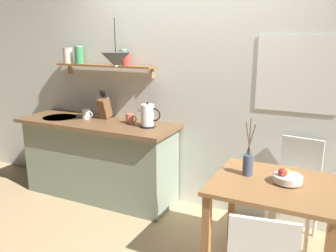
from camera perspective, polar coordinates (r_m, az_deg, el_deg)
The scene contains 13 objects.
ground_plane at distance 3.51m, azimuth -0.34°, elevation -16.35°, with size 14.00×14.00×0.00m, color tan.
back_wall at distance 3.57m, azimuth 7.28°, elevation 7.15°, with size 6.80×0.11×2.70m.
kitchen_counter at distance 4.05m, azimuth -11.14°, elevation -5.25°, with size 1.83×0.63×0.89m.
wall_shelf at distance 4.00m, azimuth -11.02°, elevation 10.43°, with size 1.22×0.20×0.33m.
dining_table at distance 2.75m, azimuth 16.90°, elevation -11.23°, with size 0.90×0.78×0.75m.
dining_chair_far at distance 3.38m, azimuth 20.12°, elevation -8.77°, with size 0.46×0.45×0.91m.
fruit_bowl at distance 2.71m, azimuth 18.77°, elevation -7.92°, with size 0.21×0.21×0.12m.
twig_vase at distance 2.77m, azimuth 12.88°, elevation -6.01°, with size 0.08×0.08×0.45m.
electric_kettle at distance 3.56m, azimuth -3.28°, elevation 1.65°, with size 0.25×0.16×0.26m.
knife_block at distance 3.98m, azimuth -10.30°, elevation 2.97°, with size 0.10×0.18×0.32m.
coffee_mug_by_sink at distance 4.05m, azimuth -13.13°, elevation 1.89°, with size 0.14×0.10×0.10m.
coffee_mug_spare at distance 3.74m, azimuth -6.19°, elevation 1.19°, with size 0.13×0.08×0.10m.
pendant_lamp at distance 3.49m, azimuth -8.50°, elevation 10.60°, with size 0.29×0.29×0.46m.
Camera 1 is at (1.34, -2.70, 1.78)m, focal length 37.48 mm.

